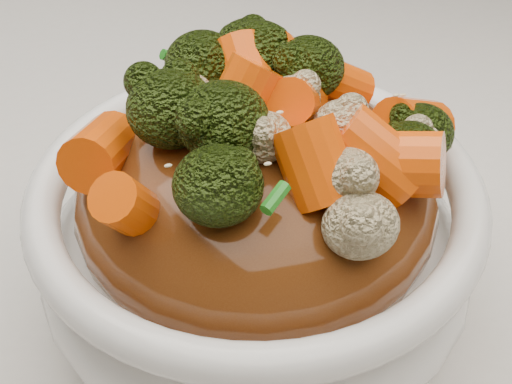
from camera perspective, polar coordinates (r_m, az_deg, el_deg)
name	(u,v)px	position (r m, az deg, el deg)	size (l,w,h in m)	color
tablecloth	(258,253)	(0.45, 0.18, -4.92)	(1.20, 0.80, 0.04)	silver
bowl	(256,241)	(0.37, 0.00, -3.93)	(0.22, 0.22, 0.09)	white
sauce_base	(256,197)	(0.35, 0.00, -0.38)	(0.18, 0.18, 0.10)	#633011
carrots	(256,85)	(0.31, 0.00, 8.55)	(0.18, 0.18, 0.05)	#FD5708
broccoli	(256,87)	(0.31, 0.00, 8.39)	(0.18, 0.18, 0.04)	black
cauliflower	(256,91)	(0.31, 0.00, 8.07)	(0.18, 0.18, 0.04)	beige
scallions	(256,83)	(0.31, 0.00, 8.71)	(0.13, 0.13, 0.02)	#1F7A1C
sesame_seeds	(256,83)	(0.31, 0.00, 8.71)	(0.16, 0.16, 0.01)	beige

